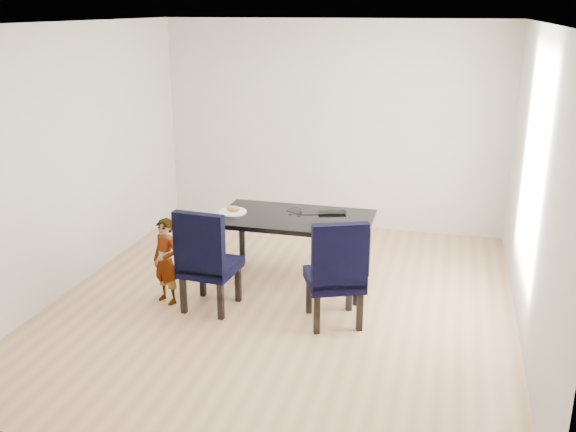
% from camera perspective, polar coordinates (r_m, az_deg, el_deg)
% --- Properties ---
extents(floor, '(4.50, 5.00, 0.01)m').
position_cam_1_polar(floor, '(6.53, -0.45, -7.69)').
color(floor, tan).
rests_on(floor, ground).
extents(ceiling, '(4.50, 5.00, 0.01)m').
position_cam_1_polar(ceiling, '(5.87, -0.51, 16.85)').
color(ceiling, white).
rests_on(ceiling, wall_back).
extents(wall_back, '(4.50, 0.01, 2.70)m').
position_cam_1_polar(wall_back, '(8.45, 3.98, 7.96)').
color(wall_back, beige).
rests_on(wall_back, ground).
extents(wall_front, '(4.50, 0.01, 2.70)m').
position_cam_1_polar(wall_front, '(3.82, -10.33, -5.12)').
color(wall_front, white).
rests_on(wall_front, ground).
extents(wall_left, '(0.01, 5.00, 2.70)m').
position_cam_1_polar(wall_left, '(6.98, -18.73, 4.87)').
color(wall_left, silver).
rests_on(wall_left, ground).
extents(wall_right, '(0.01, 5.00, 2.70)m').
position_cam_1_polar(wall_right, '(5.91, 21.17, 2.31)').
color(wall_right, silver).
rests_on(wall_right, ground).
extents(dining_table, '(1.60, 0.90, 0.75)m').
position_cam_1_polar(dining_table, '(6.82, 0.64, -3.03)').
color(dining_table, black).
rests_on(dining_table, floor).
extents(chair_left, '(0.54, 0.56, 1.04)m').
position_cam_1_polar(chair_left, '(6.26, -6.94, -3.73)').
color(chair_left, black).
rests_on(chair_left, floor).
extents(chair_right, '(0.66, 0.68, 1.05)m').
position_cam_1_polar(chair_right, '(5.94, 4.14, -4.82)').
color(chair_right, black).
rests_on(chair_right, floor).
extents(child, '(0.38, 0.32, 0.88)m').
position_cam_1_polar(child, '(6.47, -10.81, -3.97)').
color(child, orange).
rests_on(child, floor).
extents(plate, '(0.38, 0.38, 0.02)m').
position_cam_1_polar(plate, '(6.84, -4.96, 0.38)').
color(plate, white).
rests_on(plate, dining_table).
extents(sandwich, '(0.17, 0.11, 0.06)m').
position_cam_1_polar(sandwich, '(6.81, -4.89, 0.66)').
color(sandwich, '#A57A3B').
rests_on(sandwich, plate).
extents(laptop, '(0.34, 0.27, 0.02)m').
position_cam_1_polar(laptop, '(6.83, 3.90, 0.41)').
color(laptop, black).
rests_on(laptop, dining_table).
extents(cable_tangle, '(0.17, 0.17, 0.01)m').
position_cam_1_polar(cable_tangle, '(6.76, 0.64, 0.18)').
color(cable_tangle, black).
rests_on(cable_tangle, dining_table).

